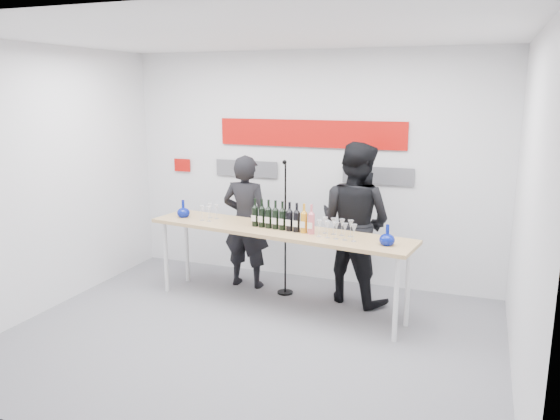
{
  "coord_description": "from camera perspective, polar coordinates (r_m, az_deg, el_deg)",
  "views": [
    {
      "loc": [
        2.12,
        -4.79,
        2.5
      ],
      "look_at": [
        -0.03,
        0.95,
        1.15
      ],
      "focal_mm": 35.0,
      "sensor_mm": 36.0,
      "label": 1
    }
  ],
  "objects": [
    {
      "name": "back_wall",
      "position": [
        7.18,
        3.15,
        4.41
      ],
      "size": [
        5.0,
        0.04,
        3.0
      ],
      "primitive_type": "cube",
      "color": "silver",
      "rests_on": "ground"
    },
    {
      "name": "tasting_table",
      "position": [
        6.24,
        -0.32,
        -2.61
      ],
      "size": [
        3.23,
        1.08,
        0.95
      ],
      "rotation": [
        0.0,
        0.0,
        -0.14
      ],
      "color": "tan",
      "rests_on": "ground"
    },
    {
      "name": "decanter_left",
      "position": [
        6.88,
        -10.07,
        0.15
      ],
      "size": [
        0.16,
        0.16,
        0.21
      ],
      "primitive_type": null,
      "color": "navy",
      "rests_on": "tasting_table"
    },
    {
      "name": "signage",
      "position": [
        7.13,
        2.68,
        6.84
      ],
      "size": [
        3.38,
        0.02,
        0.79
      ],
      "color": "#B50C07",
      "rests_on": "back_wall"
    },
    {
      "name": "presenter_left",
      "position": [
        6.98,
        -3.57,
        -1.23
      ],
      "size": [
        0.62,
        0.41,
        1.71
      ],
      "primitive_type": "imported",
      "rotation": [
        0.0,
        0.0,
        3.15
      ],
      "color": "black",
      "rests_on": "ground"
    },
    {
      "name": "wine_bottles",
      "position": [
        6.14,
        0.26,
        -0.59
      ],
      "size": [
        0.8,
        0.19,
        0.33
      ],
      "rotation": [
        0.0,
        0.0,
        -0.14
      ],
      "color": "black",
      "rests_on": "tasting_table"
    },
    {
      "name": "ground",
      "position": [
        5.8,
        -3.11,
        -13.12
      ],
      "size": [
        5.0,
        5.0,
        0.0
      ],
      "primitive_type": "plane",
      "color": "slate",
      "rests_on": "ground"
    },
    {
      "name": "decanter_right",
      "position": [
        5.66,
        11.15,
        -2.56
      ],
      "size": [
        0.16,
        0.16,
        0.21
      ],
      "primitive_type": null,
      "color": "navy",
      "rests_on": "tasting_table"
    },
    {
      "name": "mic_stand",
      "position": [
        6.77,
        0.54,
        -4.62
      ],
      "size": [
        0.2,
        0.2,
        1.69
      ],
      "rotation": [
        0.0,
        0.0,
        0.37
      ],
      "color": "black",
      "rests_on": "ground"
    },
    {
      "name": "presenter_right",
      "position": [
        6.52,
        7.83,
        -1.34
      ],
      "size": [
        1.12,
        1.0,
        1.92
      ],
      "primitive_type": "imported",
      "rotation": [
        0.0,
        0.0,
        2.8
      ],
      "color": "black",
      "rests_on": "ground"
    },
    {
      "name": "glasses_right",
      "position": [
        5.88,
        5.96,
        -1.97
      ],
      "size": [
        0.46,
        0.28,
        0.18
      ],
      "color": "silver",
      "rests_on": "tasting_table"
    },
    {
      "name": "glasses_left",
      "position": [
        6.7,
        -7.4,
        -0.23
      ],
      "size": [
        0.19,
        0.24,
        0.18
      ],
      "color": "silver",
      "rests_on": "tasting_table"
    }
  ]
}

